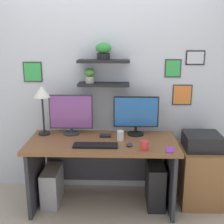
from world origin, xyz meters
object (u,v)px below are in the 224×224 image
Objects in this scene: desk_lamp at (42,96)px; drawer_cabinet at (199,175)px; keyboard at (95,145)px; printer at (202,141)px; coffee_mug at (144,145)px; pen_cup at (120,135)px; desk at (103,158)px; cell_phone at (170,150)px; computer_tower_right at (155,184)px; computer_tower_left at (52,185)px; computer_mouse at (129,145)px; monitor_right at (136,114)px; monitor_left at (71,114)px; scissors_tray at (105,136)px.

desk_lamp is 1.93m from drawer_cabinet.
printer reaches higher than keyboard.
pen_cup is (-0.23, 0.26, 0.01)m from coffee_mug.
cell_phone reaches higher than desk.
computer_tower_left is at bearing 179.32° from computer_tower_right.
cell_phone is 0.54m from pen_cup.
computer_mouse is 0.19× the size of computer_tower_right.
desk is 3.25× the size of computer_tower_right.
desk is 3.17× the size of monitor_right.
monitor_left is at bearing 128.76° from keyboard.
desk_lamp reaches higher than computer_mouse.
scissors_tray is at bearing -164.93° from monitor_right.
printer is (1.07, 0.06, 0.18)m from desk.
computer_tower_right is at bearing -170.69° from drawer_cabinet.
computer_mouse reaches higher than computer_tower_right.
scissors_tray is 0.82m from computer_tower_left.
computer_mouse is 1.03m from computer_tower_left.
printer is 0.95× the size of computer_tower_left.
computer_mouse is at bearing -46.75° from scissors_tray.
desk_lamp reaches higher than computer_tower_left.
monitor_right is at bearing 41.98° from keyboard.
drawer_cabinet is at bearing 13.48° from keyboard.
desk is 0.32m from pen_cup.
desk_lamp reaches higher than drawer_cabinet.
scissors_tray is 1.13m from drawer_cabinet.
monitor_right reaches higher than computer_tower_left.
monitor_left is 1.20m from computer_tower_right.
drawer_cabinet is at bearing -8.29° from monitor_right.
computer_tower_right is (0.57, -0.02, -0.30)m from desk.
computer_tower_left is (-0.99, 0.28, -0.60)m from coffee_mug.
keyboard is 0.31m from pen_cup.
monitor_right reaches higher than cell_phone.
coffee_mug reaches higher than desk.
computer_mouse reaches higher than desk.
monitor_right is 4.90× the size of pen_cup.
computer_mouse is 0.64× the size of cell_phone.
pen_cup reaches higher than drawer_cabinet.
monitor_right is 3.50× the size of cell_phone.
computer_mouse is 0.63m from computer_tower_right.
cell_phone reaches higher than drawer_cabinet.
computer_mouse is at bearing 174.29° from cell_phone.
scissors_tray reaches higher than computer_tower_right.
computer_tower_right is (0.15, 0.26, -0.56)m from coffee_mug.
pen_cup is at bearing 131.77° from coffee_mug.
coffee_mug is (1.08, -0.42, -0.39)m from desk_lamp.
computer_tower_left is at bearing 167.69° from computer_mouse.
monitor_left is 0.37m from desk_lamp.
cell_phone reaches higher than computer_tower_left.
computer_tower_left is (-0.75, 0.02, -0.60)m from pen_cup.
monitor_left is (-0.36, 0.16, 0.44)m from desk.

